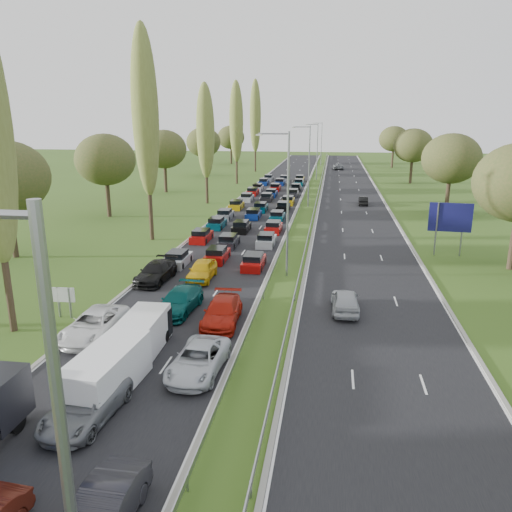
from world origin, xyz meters
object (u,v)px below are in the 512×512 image
at_px(info_sign, 64,298).
at_px(direction_sign, 450,220).
at_px(white_van_rear, 142,334).
at_px(near_car_3, 156,272).
at_px(near_car_2, 94,325).
at_px(white_van_front, 109,370).

height_order(info_sign, direction_sign, direction_sign).
xyz_separation_m(white_van_rear, info_sign, (-7.05, 4.10, 0.29)).
relative_size(near_car_3, direction_sign, 1.04).
relative_size(near_car_2, white_van_rear, 1.08).
distance_m(white_van_rear, info_sign, 8.16).
bearing_deg(white_van_rear, info_sign, 148.26).
bearing_deg(near_car_2, white_van_front, -57.25).
relative_size(near_car_3, white_van_front, 0.98).
height_order(near_car_2, white_van_rear, white_van_rear).
xyz_separation_m(white_van_front, direction_sign, (21.72, 28.81, 2.43)).
bearing_deg(white_van_rear, white_van_front, -91.24).
bearing_deg(info_sign, white_van_front, -50.13).
bearing_deg(white_van_front, info_sign, 133.74).
bearing_deg(info_sign, white_van_rear, -30.17).
bearing_deg(direction_sign, near_car_3, -154.63).
height_order(near_car_2, white_van_front, white_van_front).
xyz_separation_m(near_car_2, direction_sign, (25.38, 23.02, 2.76)).
relative_size(white_van_rear, direction_sign, 1.01).
bearing_deg(direction_sign, near_car_2, -137.79).
distance_m(near_car_2, info_sign, 4.38).
bearing_deg(near_car_2, near_car_3, 90.57).
relative_size(white_van_front, white_van_rear, 1.06).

